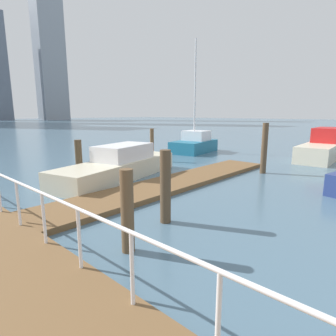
% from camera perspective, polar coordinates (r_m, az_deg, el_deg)
% --- Properties ---
extents(ground_plane, '(300.00, 300.00, 0.00)m').
position_cam_1_polar(ground_plane, '(17.05, -28.67, -0.19)').
color(ground_plane, slate).
extents(floating_dock, '(12.98, 2.00, 0.18)m').
position_cam_1_polar(floating_dock, '(11.50, 0.56, -3.27)').
color(floating_dock, brown).
rests_on(floating_dock, ground_plane).
extents(boardwalk_railing, '(0.06, 29.64, 1.08)m').
position_cam_1_polar(boardwalk_railing, '(5.99, -24.48, -6.86)').
color(boardwalk_railing, white).
rests_on(boardwalk_railing, boardwalk).
extents(dock_piling_1, '(0.28, 0.28, 1.84)m').
position_cam_1_polar(dock_piling_1, '(6.01, -8.40, -8.85)').
color(dock_piling_1, brown).
rests_on(dock_piling_1, ground_plane).
extents(dock_piling_2, '(0.31, 0.31, 1.80)m').
position_cam_1_polar(dock_piling_2, '(13.16, -17.93, 1.64)').
color(dock_piling_2, '#473826').
rests_on(dock_piling_2, ground_plane).
extents(dock_piling_3, '(0.24, 0.24, 2.04)m').
position_cam_1_polar(dock_piling_3, '(17.40, -3.33, 4.79)').
color(dock_piling_3, brown).
rests_on(dock_piling_3, ground_plane).
extents(dock_piling_4, '(0.30, 0.30, 2.02)m').
position_cam_1_polar(dock_piling_4, '(7.50, -0.53, -3.92)').
color(dock_piling_4, brown).
rests_on(dock_piling_4, ground_plane).
extents(dock_piling_5, '(0.29, 0.29, 2.51)m').
position_cam_1_polar(dock_piling_5, '(14.55, 19.26, 3.85)').
color(dock_piling_5, brown).
rests_on(dock_piling_5, ground_plane).
extents(moored_boat_0, '(4.40, 2.83, 8.30)m').
position_cam_1_polar(moored_boat_0, '(21.58, 5.50, 5.06)').
color(moored_boat_0, '#1E6B8C').
rests_on(moored_boat_0, ground_plane).
extents(moored_boat_2, '(7.25, 3.63, 1.52)m').
position_cam_1_polar(moored_boat_2, '(13.09, -9.90, 0.53)').
color(moored_boat_2, beige).
rests_on(moored_boat_2, ground_plane).
extents(moored_boat_3, '(7.49, 2.27, 2.00)m').
position_cam_1_polar(moored_boat_3, '(21.44, 29.53, 3.83)').
color(moored_boat_3, beige).
rests_on(moored_boat_3, ground_plane).
extents(skyline_tower_5, '(11.37, 8.27, 75.84)m').
position_cam_1_polar(skyline_tower_5, '(142.87, -23.56, 24.53)').
color(skyline_tower_5, '#8C939E').
rests_on(skyline_tower_5, ground_plane).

